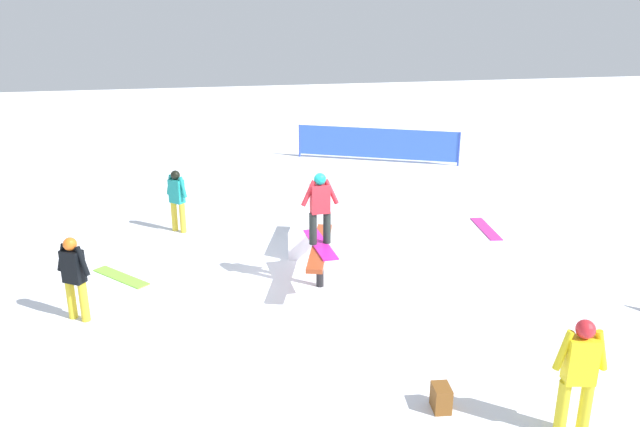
{
  "coord_description": "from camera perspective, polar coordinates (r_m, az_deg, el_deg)",
  "views": [
    {
      "loc": [
        10.3,
        -2.15,
        4.96
      ],
      "look_at": [
        0.0,
        0.0,
        1.42
      ],
      "focal_mm": 35.0,
      "sensor_mm": 36.0,
      "label": 1
    }
  ],
  "objects": [
    {
      "name": "bystander_black",
      "position": [
        10.89,
        -21.57,
        -5.2
      ],
      "size": [
        0.44,
        0.59,
        1.45
      ],
      "rotation": [
        0.0,
        0.0,
        4.12
      ],
      "color": "gold",
      "rests_on": "ground"
    },
    {
      "name": "backpack_on_snow",
      "position": [
        8.48,
        11.01,
        -16.22
      ],
      "size": [
        0.32,
        0.25,
        0.34
      ],
      "primitive_type": "cube",
      "rotation": [
        0.0,
        0.0,
        6.17
      ],
      "color": "brown",
      "rests_on": "ground"
    },
    {
      "name": "loose_snowboard_magenta",
      "position": [
        14.98,
        14.93,
        -1.35
      ],
      "size": [
        1.53,
        0.47,
        0.02
      ],
      "primitive_type": "cube",
      "rotation": [
        0.0,
        0.0,
        6.15
      ],
      "color": "#CC2B93",
      "rests_on": "ground"
    },
    {
      "name": "ground_plane",
      "position": [
        11.64,
        -0.0,
        -6.64
      ],
      "size": [
        60.0,
        60.0,
        0.0
      ],
      "primitive_type": "plane",
      "color": "white"
    },
    {
      "name": "rail_feature",
      "position": [
        11.36,
        -0.0,
        -3.5
      ],
      "size": [
        2.22,
        0.92,
        0.82
      ],
      "rotation": [
        0.0,
        0.0,
        -0.3
      ],
      "color": "black",
      "rests_on": "ground"
    },
    {
      "name": "main_rider_on_rail",
      "position": [
        11.09,
        -0.0,
        0.26
      ],
      "size": [
        1.54,
        0.69,
        1.34
      ],
      "rotation": [
        0.0,
        0.0,
        0.04
      ],
      "color": "#D21D97",
      "rests_on": "rail_feature"
    },
    {
      "name": "bystander_yellow",
      "position": [
        8.11,
        22.6,
        -13.26
      ],
      "size": [
        0.28,
        0.65,
        1.55
      ],
      "rotation": [
        0.0,
        0.0,
        4.51
      ],
      "color": "yellow",
      "rests_on": "ground"
    },
    {
      "name": "bystander_teal",
      "position": [
        14.45,
        -12.94,
        1.43
      ],
      "size": [
        0.47,
        0.49,
        1.44
      ],
      "rotation": [
        0.0,
        0.0,
        0.82
      ],
      "color": "gold",
      "rests_on": "ground"
    },
    {
      "name": "snow_kicker_ramp",
      "position": [
        13.41,
        0.78,
        -1.79
      ],
      "size": [
        2.16,
        1.96,
        0.58
      ],
      "primitive_type": "cube",
      "rotation": [
        0.0,
        0.0,
        -0.3
      ],
      "color": "white",
      "rests_on": "ground"
    },
    {
      "name": "loose_snowboard_lime",
      "position": [
        12.56,
        -17.74,
        -5.55
      ],
      "size": [
        1.24,
        1.14,
        0.02
      ],
      "primitive_type": "cube",
      "rotation": [
        0.0,
        0.0,
        0.72
      ],
      "color": "#8BE23E",
      "rests_on": "ground"
    },
    {
      "name": "safety_fence",
      "position": [
        20.78,
        5.23,
        6.41
      ],
      "size": [
        2.37,
        4.84,
        1.1
      ],
      "rotation": [
        0.0,
        0.0,
        4.26
      ],
      "color": "blue",
      "rests_on": "ground"
    }
  ]
}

